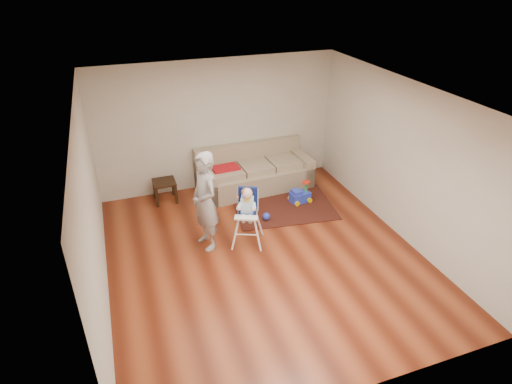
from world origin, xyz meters
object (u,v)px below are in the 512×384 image
object	(u,v)px
toy_ball	(266,216)
adult	(205,202)
high_chair	(247,217)
ride_on_toy	(300,192)
sofa	(255,169)
side_table	(165,191)

from	to	relation	value
toy_ball	adult	bearing A→B (deg)	-162.00
toy_ball	high_chair	size ratio (longest dim) A/B	0.13
ride_on_toy	toy_ball	bearing A→B (deg)	-162.82
toy_ball	high_chair	xyz separation A→B (m)	(-0.56, -0.55, 0.43)
high_chair	adult	bearing A→B (deg)	-168.70
sofa	high_chair	xyz separation A→B (m)	(-0.78, -1.85, 0.05)
sofa	toy_ball	distance (m)	1.37
toy_ball	sofa	bearing A→B (deg)	80.37
sofa	high_chair	size ratio (longest dim) A/B	2.27
ride_on_toy	adult	distance (m)	2.36
ride_on_toy	adult	bearing A→B (deg)	-166.96
side_table	adult	size ratio (longest dim) A/B	0.26
ride_on_toy	high_chair	bearing A→B (deg)	-154.30
sofa	toy_ball	xyz separation A→B (m)	(-0.22, -1.30, -0.37)
side_table	toy_ball	size ratio (longest dim) A/B	3.08
toy_ball	ride_on_toy	bearing A→B (deg)	25.26
side_table	adult	xyz separation A→B (m)	(0.44, -1.80, 0.64)
sofa	toy_ball	size ratio (longest dim) A/B	16.99
toy_ball	adult	size ratio (longest dim) A/B	0.08
adult	side_table	bearing A→B (deg)	-179.63
sofa	ride_on_toy	bearing A→B (deg)	-55.80
side_table	adult	distance (m)	1.96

